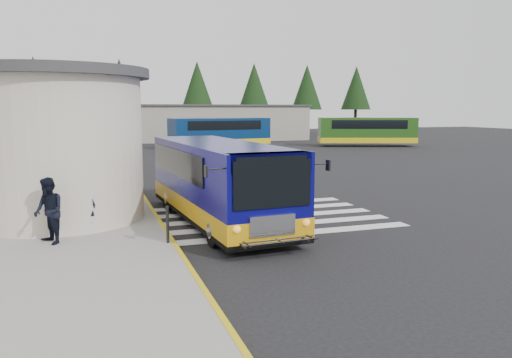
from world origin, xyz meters
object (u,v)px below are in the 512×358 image
object	(u,v)px
pedestrian_a	(89,204)
far_bus_a	(220,131)
far_bus_b	(367,130)
transit_bus	(218,184)
pedestrian_b	(49,211)
bollard	(168,224)

from	to	relation	value
pedestrian_a	far_bus_a	distance (m)	33.06
far_bus_b	transit_bus	bearing A→B (deg)	160.76
far_bus_a	transit_bus	bearing A→B (deg)	156.26
far_bus_b	pedestrian_b	bearing A→B (deg)	156.70
pedestrian_a	far_bus_a	size ratio (longest dim) A/B	0.17
transit_bus	far_bus_a	world-z (taller)	far_bus_a
transit_bus	bollard	bearing A→B (deg)	-132.29
transit_bus	far_bus_a	size ratio (longest dim) A/B	0.96
pedestrian_b	far_bus_b	world-z (taller)	far_bus_b
pedestrian_a	far_bus_b	size ratio (longest dim) A/B	0.17
pedestrian_b	bollard	size ratio (longest dim) A/B	1.77
transit_bus	pedestrian_a	size ratio (longest dim) A/B	5.67
far_bus_a	pedestrian_b	bearing A→B (deg)	148.84
pedestrian_a	bollard	size ratio (longest dim) A/B	1.66
pedestrian_a	bollard	xyz separation A→B (m)	(1.97, -1.90, -0.33)
pedestrian_a	far_bus_b	xyz separation A→B (m)	(26.42, 28.85, 0.61)
bollard	far_bus_b	size ratio (longest dim) A/B	0.10
pedestrian_a	far_bus_b	bearing A→B (deg)	-67.48
pedestrian_a	far_bus_a	bearing A→B (deg)	-46.02
bollard	far_bus_b	xyz separation A→B (m)	(24.45, 30.74, 0.94)
bollard	far_bus_a	size ratio (longest dim) A/B	0.10
far_bus_b	far_bus_a	bearing A→B (deg)	101.44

